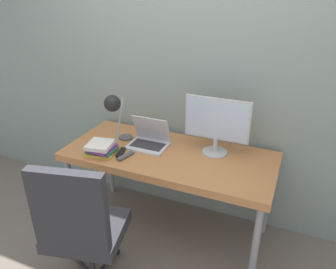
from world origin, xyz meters
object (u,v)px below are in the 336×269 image
laptop (149,140)px  desk_lamp (114,107)px  book_stack (101,148)px  office_chair (80,225)px  monitor (217,123)px

laptop → desk_lamp: 0.39m
desk_lamp → laptop: bearing=23.2°
laptop → book_stack: (-0.28, -0.27, -0.00)m
office_chair → book_stack: (-0.20, 0.58, 0.23)m
laptop → book_stack: laptop is taller
monitor → book_stack: bearing=-155.7°
monitor → laptop: bearing=-169.7°
office_chair → book_stack: bearing=109.3°
monitor → desk_lamp: size_ratio=1.14×
office_chair → book_stack: size_ratio=4.47×
office_chair → book_stack: 0.66m
monitor → desk_lamp: 0.81m
laptop → office_chair: (-0.08, -0.85, -0.23)m
book_stack → monitor: bearing=24.3°
desk_lamp → book_stack: desk_lamp is taller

